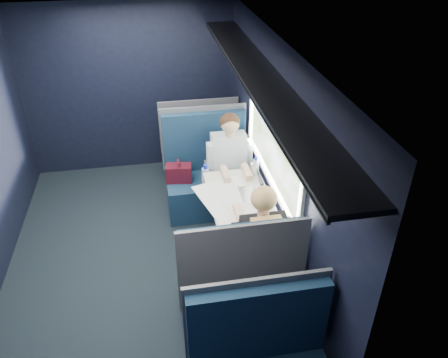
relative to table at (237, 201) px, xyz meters
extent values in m
cube|color=black|center=(-1.03, 0.00, -0.67)|extent=(2.80, 4.20, 0.01)
cube|color=black|center=(0.42, 0.00, 0.49)|extent=(0.10, 4.20, 2.30)
cube|color=black|center=(-1.03, 2.15, 0.49)|extent=(2.80, 0.10, 2.30)
cube|color=silver|center=(-1.03, 0.00, 1.69)|extent=(2.80, 4.20, 0.10)
cube|color=beige|center=(0.35, 0.00, 1.08)|extent=(0.03, 1.84, 0.07)
cube|color=beige|center=(0.35, 0.00, 0.23)|extent=(0.03, 1.84, 0.07)
cube|color=beige|center=(0.35, -0.89, 0.66)|extent=(0.03, 0.07, 0.78)
cube|color=beige|center=(0.35, 0.89, 0.66)|extent=(0.03, 0.07, 0.78)
cube|color=black|center=(0.19, 0.00, 1.32)|extent=(0.36, 4.10, 0.04)
cube|color=black|center=(0.02, 0.00, 1.30)|extent=(0.02, 4.10, 0.03)
cube|color=red|center=(0.35, 0.00, 1.23)|extent=(0.01, 0.10, 0.12)
cylinder|color=#54565E|center=(-0.15, 0.00, -0.31)|extent=(0.08, 0.08, 0.70)
cube|color=silver|center=(0.03, 0.00, 0.06)|extent=(0.62, 1.00, 0.04)
cube|color=#0D233C|center=(-0.18, 0.78, -0.44)|extent=(1.00, 0.50, 0.45)
cube|color=#0D233C|center=(-0.18, 1.08, 0.16)|extent=(1.00, 0.10, 0.75)
cube|color=#54565E|center=(-0.18, 1.14, 0.19)|extent=(1.04, 0.03, 0.82)
cube|color=#54565E|center=(-0.18, 0.73, -0.11)|extent=(0.06, 0.40, 0.20)
cube|color=#4F101F|center=(-0.53, 0.83, -0.11)|extent=(0.32, 0.20, 0.21)
cylinder|color=#4F101F|center=(-0.53, 0.83, 0.04)|extent=(0.04, 0.13, 0.03)
cylinder|color=silver|center=(-0.23, 0.65, -0.09)|extent=(0.09, 0.09, 0.24)
cylinder|color=#1B2CCF|center=(-0.23, 0.65, 0.06)|extent=(0.05, 0.05, 0.05)
cube|color=#0D233C|center=(-0.18, -0.78, -0.44)|extent=(1.00, 0.50, 0.45)
cube|color=#0D233C|center=(-0.18, -1.08, 0.16)|extent=(1.00, 0.10, 0.75)
cube|color=#54565E|center=(-0.18, -1.14, 0.19)|extent=(1.04, 0.03, 0.82)
cube|color=#54565E|center=(-0.18, -0.73, -0.11)|extent=(0.06, 0.40, 0.20)
cube|color=#0D233C|center=(-0.18, 1.88, -0.44)|extent=(1.00, 0.40, 0.45)
cube|color=#0D233C|center=(-0.18, 1.64, 0.12)|extent=(1.00, 0.10, 0.66)
cube|color=#54565E|center=(-0.18, 1.59, 0.14)|extent=(1.04, 0.03, 0.72)
cube|color=#0D233C|center=(-0.18, -1.64, 0.12)|extent=(1.00, 0.10, 0.66)
cube|color=#54565E|center=(-0.18, -1.59, 0.14)|extent=(1.04, 0.03, 0.72)
cube|color=black|center=(0.07, 0.64, -0.13)|extent=(0.36, 0.44, 0.16)
cube|color=black|center=(0.07, 0.44, -0.44)|extent=(0.32, 0.12, 0.45)
cube|color=silver|center=(0.07, 0.80, 0.12)|extent=(0.40, 0.29, 0.53)
cylinder|color=#D8A88C|center=(0.07, 0.76, 0.40)|extent=(0.10, 0.10, 0.06)
sphere|color=#D8A88C|center=(0.07, 0.74, 0.53)|extent=(0.21, 0.21, 0.21)
sphere|color=#382114|center=(0.07, 0.76, 0.55)|extent=(0.22, 0.22, 0.22)
cube|color=silver|center=(-0.15, 0.76, 0.12)|extent=(0.09, 0.12, 0.34)
cube|color=silver|center=(0.29, 0.76, 0.12)|extent=(0.09, 0.12, 0.34)
cube|color=black|center=(0.07, -0.64, -0.13)|extent=(0.36, 0.44, 0.16)
cube|color=black|center=(0.07, -0.44, -0.44)|extent=(0.32, 0.12, 0.45)
cube|color=black|center=(0.07, -0.80, 0.12)|extent=(0.40, 0.29, 0.53)
cylinder|color=#D8A88C|center=(0.07, -0.76, 0.40)|extent=(0.10, 0.10, 0.06)
sphere|color=#D8A88C|center=(0.07, -0.74, 0.53)|extent=(0.21, 0.21, 0.21)
sphere|color=tan|center=(0.07, -0.76, 0.55)|extent=(0.22, 0.22, 0.22)
cube|color=black|center=(-0.15, -0.76, 0.12)|extent=(0.09, 0.12, 0.34)
cube|color=black|center=(0.29, -0.76, 0.12)|extent=(0.09, 0.12, 0.34)
cube|color=tan|center=(0.07, -0.86, 0.24)|extent=(0.26, 0.07, 0.36)
cube|color=white|center=(-0.08, -0.08, 0.08)|extent=(0.73, 0.89, 0.01)
cube|color=silver|center=(0.15, -0.02, 0.08)|extent=(0.22, 0.30, 0.01)
cube|color=silver|center=(0.25, -0.02, 0.20)|extent=(0.01, 0.30, 0.20)
cube|color=black|center=(0.25, -0.02, 0.20)|extent=(0.01, 0.26, 0.17)
cylinder|color=silver|center=(0.28, 0.35, 0.17)|extent=(0.07, 0.07, 0.19)
cylinder|color=#1B2CCF|center=(0.28, 0.35, 0.28)|extent=(0.04, 0.04, 0.04)
cylinder|color=white|center=(0.28, 0.44, 0.12)|extent=(0.07, 0.07, 0.09)
camera|label=1|loc=(-0.78, -3.61, 2.61)|focal=35.00mm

